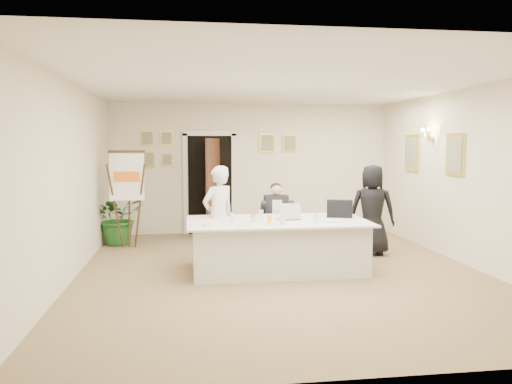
{
  "coord_description": "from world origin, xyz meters",
  "views": [
    {
      "loc": [
        -1.37,
        -7.26,
        1.91
      ],
      "look_at": [
        -0.29,
        0.6,
        1.16
      ],
      "focal_mm": 35.0,
      "sensor_mm": 36.0,
      "label": 1
    }
  ],
  "objects_px": {
    "conference_table": "(277,245)",
    "flip_chart": "(128,204)",
    "laptop": "(288,210)",
    "paper_stack": "(333,221)",
    "oj_glass": "(270,219)",
    "steel_jug": "(253,218)",
    "potted_palm": "(119,217)",
    "laptop_bag": "(340,209)",
    "standing_man": "(218,216)",
    "standing_woman": "(372,210)",
    "seated_man": "(276,219)"
  },
  "relations": [
    {
      "from": "conference_table",
      "to": "flip_chart",
      "type": "relative_size",
      "value": 1.53
    },
    {
      "from": "laptop",
      "to": "paper_stack",
      "type": "xyz_separation_m",
      "value": [
        0.61,
        -0.35,
        -0.12
      ]
    },
    {
      "from": "oj_glass",
      "to": "steel_jug",
      "type": "xyz_separation_m",
      "value": [
        -0.21,
        0.21,
        -0.01
      ]
    },
    {
      "from": "conference_table",
      "to": "steel_jug",
      "type": "height_order",
      "value": "steel_jug"
    },
    {
      "from": "paper_stack",
      "to": "oj_glass",
      "type": "distance_m",
      "value": 0.97
    },
    {
      "from": "conference_table",
      "to": "flip_chart",
      "type": "xyz_separation_m",
      "value": [
        -2.42,
        2.0,
        0.43
      ]
    },
    {
      "from": "potted_palm",
      "to": "oj_glass",
      "type": "relative_size",
      "value": 8.19
    },
    {
      "from": "potted_palm",
      "to": "laptop_bag",
      "type": "distance_m",
      "value": 4.34
    },
    {
      "from": "conference_table",
      "to": "laptop",
      "type": "height_order",
      "value": "laptop"
    },
    {
      "from": "standing_man",
      "to": "standing_woman",
      "type": "height_order",
      "value": "standing_man"
    },
    {
      "from": "seated_man",
      "to": "oj_glass",
      "type": "distance_m",
      "value": 1.37
    },
    {
      "from": "conference_table",
      "to": "potted_palm",
      "type": "height_order",
      "value": "potted_palm"
    },
    {
      "from": "oj_glass",
      "to": "flip_chart",
      "type": "bearing_deg",
      "value": 134.01
    },
    {
      "from": "standing_man",
      "to": "laptop",
      "type": "xyz_separation_m",
      "value": [
        1.05,
        -0.34,
        0.12
      ]
    },
    {
      "from": "conference_table",
      "to": "standing_woman",
      "type": "height_order",
      "value": "standing_woman"
    },
    {
      "from": "flip_chart",
      "to": "standing_woman",
      "type": "bearing_deg",
      "value": -14.44
    },
    {
      "from": "potted_palm",
      "to": "seated_man",
      "type": "bearing_deg",
      "value": -27.27
    },
    {
      "from": "standing_woman",
      "to": "steel_jug",
      "type": "xyz_separation_m",
      "value": [
        -2.22,
        -1.02,
        0.04
      ]
    },
    {
      "from": "conference_table",
      "to": "paper_stack",
      "type": "relative_size",
      "value": 9.3
    },
    {
      "from": "standing_man",
      "to": "laptop_bag",
      "type": "distance_m",
      "value": 1.9
    },
    {
      "from": "laptop",
      "to": "conference_table",
      "type": "bearing_deg",
      "value": -159.2
    },
    {
      "from": "standing_man",
      "to": "steel_jug",
      "type": "xyz_separation_m",
      "value": [
        0.48,
        -0.55,
        0.04
      ]
    },
    {
      "from": "conference_table",
      "to": "oj_glass",
      "type": "bearing_deg",
      "value": -117.39
    },
    {
      "from": "standing_woman",
      "to": "paper_stack",
      "type": "bearing_deg",
      "value": 70.03
    },
    {
      "from": "potted_palm",
      "to": "laptop",
      "type": "bearing_deg",
      "value": -39.47
    },
    {
      "from": "steel_jug",
      "to": "laptop",
      "type": "bearing_deg",
      "value": 19.92
    },
    {
      "from": "laptop",
      "to": "oj_glass",
      "type": "relative_size",
      "value": 2.7
    },
    {
      "from": "seated_man",
      "to": "laptop_bag",
      "type": "height_order",
      "value": "seated_man"
    },
    {
      "from": "potted_palm",
      "to": "oj_glass",
      "type": "height_order",
      "value": "potted_palm"
    },
    {
      "from": "flip_chart",
      "to": "paper_stack",
      "type": "distance_m",
      "value": 3.94
    },
    {
      "from": "standing_man",
      "to": "paper_stack",
      "type": "bearing_deg",
      "value": 123.2
    },
    {
      "from": "flip_chart",
      "to": "laptop_bag",
      "type": "bearing_deg",
      "value": -28.37
    },
    {
      "from": "seated_man",
      "to": "flip_chart",
      "type": "bearing_deg",
      "value": 144.13
    },
    {
      "from": "standing_woman",
      "to": "paper_stack",
      "type": "xyz_separation_m",
      "value": [
        -1.04,
        -1.17,
        0.0
      ]
    },
    {
      "from": "conference_table",
      "to": "seated_man",
      "type": "xyz_separation_m",
      "value": [
        0.16,
        0.98,
        0.25
      ]
    },
    {
      "from": "standing_man",
      "to": "potted_palm",
      "type": "distance_m",
      "value": 2.7
    },
    {
      "from": "seated_man",
      "to": "laptop_bag",
      "type": "bearing_deg",
      "value": -58.64
    },
    {
      "from": "flip_chart",
      "to": "paper_stack",
      "type": "xyz_separation_m",
      "value": [
        3.22,
        -2.26,
        -0.03
      ]
    },
    {
      "from": "oj_glass",
      "to": "conference_table",
      "type": "bearing_deg",
      "value": 62.61
    },
    {
      "from": "oj_glass",
      "to": "standing_man",
      "type": "bearing_deg",
      "value": 132.12
    },
    {
      "from": "conference_table",
      "to": "standing_woman",
      "type": "relative_size",
      "value": 1.72
    },
    {
      "from": "laptop_bag",
      "to": "paper_stack",
      "type": "xyz_separation_m",
      "value": [
        -0.22,
        -0.41,
        -0.12
      ]
    },
    {
      "from": "standing_man",
      "to": "oj_glass",
      "type": "distance_m",
      "value": 1.03
    },
    {
      "from": "laptop_bag",
      "to": "potted_palm",
      "type": "bearing_deg",
      "value": 165.2
    },
    {
      "from": "steel_jug",
      "to": "laptop_bag",
      "type": "bearing_deg",
      "value": 10.65
    },
    {
      "from": "laptop",
      "to": "oj_glass",
      "type": "distance_m",
      "value": 0.56
    },
    {
      "from": "conference_table",
      "to": "standing_man",
      "type": "relative_size",
      "value": 1.71
    },
    {
      "from": "laptop",
      "to": "oj_glass",
      "type": "height_order",
      "value": "laptop"
    },
    {
      "from": "standing_woman",
      "to": "potted_palm",
      "type": "xyz_separation_m",
      "value": [
        -4.5,
        1.53,
        -0.25
      ]
    },
    {
      "from": "standing_woman",
      "to": "potted_palm",
      "type": "relative_size",
      "value": 1.48
    }
  ]
}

